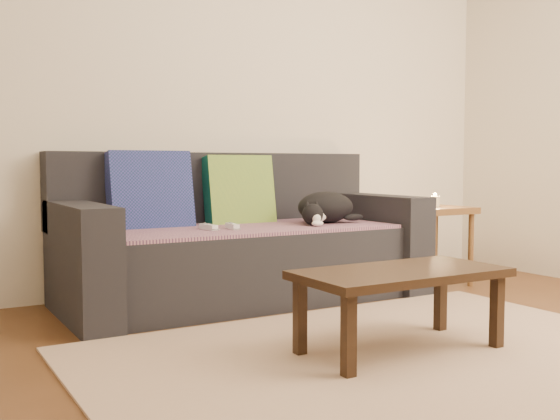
{
  "coord_description": "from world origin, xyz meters",
  "views": [
    {
      "loc": [
        -1.74,
        -1.86,
        0.8
      ],
      "look_at": [
        0.05,
        1.2,
        0.55
      ],
      "focal_mm": 42.0,
      "sensor_mm": 36.0,
      "label": 1
    }
  ],
  "objects_px": {
    "coffee_table": "(401,280)",
    "sofa": "(241,247)",
    "cat": "(325,208)",
    "side_table": "(435,220)",
    "wii_remote_b": "(232,226)",
    "wii_remote_a": "(208,227)"
  },
  "relations": [
    {
      "from": "sofa",
      "to": "cat",
      "type": "bearing_deg",
      "value": -15.24
    },
    {
      "from": "sofa",
      "to": "wii_remote_b",
      "type": "bearing_deg",
      "value": -128.59
    },
    {
      "from": "coffee_table",
      "to": "cat",
      "type": "bearing_deg",
      "value": 70.38
    },
    {
      "from": "cat",
      "to": "sofa",
      "type": "bearing_deg",
      "value": 166.23
    },
    {
      "from": "cat",
      "to": "side_table",
      "type": "distance_m",
      "value": 0.83
    },
    {
      "from": "wii_remote_b",
      "to": "coffee_table",
      "type": "bearing_deg",
      "value": -161.16
    },
    {
      "from": "sofa",
      "to": "wii_remote_a",
      "type": "bearing_deg",
      "value": -151.25
    },
    {
      "from": "wii_remote_b",
      "to": "coffee_table",
      "type": "distance_m",
      "value": 1.19
    },
    {
      "from": "wii_remote_a",
      "to": "wii_remote_b",
      "type": "bearing_deg",
      "value": -108.05
    },
    {
      "from": "wii_remote_a",
      "to": "side_table",
      "type": "relative_size",
      "value": 0.29
    },
    {
      "from": "wii_remote_b",
      "to": "sofa",
      "type": "bearing_deg",
      "value": -30.51
    },
    {
      "from": "cat",
      "to": "side_table",
      "type": "bearing_deg",
      "value": -4.41
    },
    {
      "from": "coffee_table",
      "to": "sofa",
      "type": "bearing_deg",
      "value": 93.22
    },
    {
      "from": "cat",
      "to": "side_table",
      "type": "xyz_separation_m",
      "value": [
        0.82,
        -0.08,
        -0.11
      ]
    },
    {
      "from": "cat",
      "to": "wii_remote_a",
      "type": "distance_m",
      "value": 0.78
    },
    {
      "from": "cat",
      "to": "coffee_table",
      "type": "height_order",
      "value": "cat"
    },
    {
      "from": "cat",
      "to": "side_table",
      "type": "height_order",
      "value": "cat"
    },
    {
      "from": "wii_remote_a",
      "to": "coffee_table",
      "type": "height_order",
      "value": "wii_remote_a"
    },
    {
      "from": "wii_remote_a",
      "to": "wii_remote_b",
      "type": "height_order",
      "value": "same"
    },
    {
      "from": "wii_remote_a",
      "to": "coffee_table",
      "type": "relative_size",
      "value": 0.17
    },
    {
      "from": "sofa",
      "to": "wii_remote_b",
      "type": "distance_m",
      "value": 0.27
    },
    {
      "from": "side_table",
      "to": "coffee_table",
      "type": "relative_size",
      "value": 0.58
    }
  ]
}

